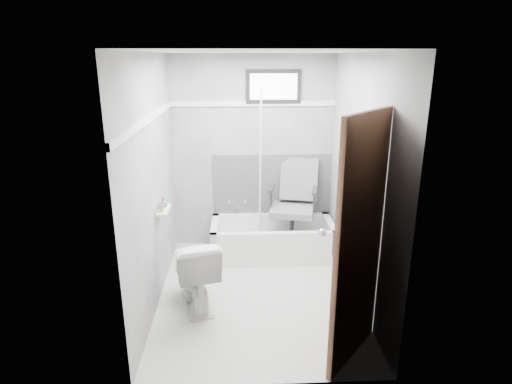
{
  "coord_description": "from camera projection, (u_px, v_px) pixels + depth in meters",
  "views": [
    {
      "loc": [
        -0.19,
        -3.93,
        2.35
      ],
      "look_at": [
        0.0,
        0.35,
        1.0
      ],
      "focal_mm": 30.0,
      "sensor_mm": 36.0,
      "label": 1
    }
  ],
  "objects": [
    {
      "name": "wall_right",
      "position": [
        361.0,
        182.0,
        4.14
      ],
      "size": [
        0.02,
        2.6,
        2.4
      ],
      "primitive_type": "cube",
      "color": "slate",
      "rests_on": "floor"
    },
    {
      "name": "faucet",
      "position": [
        237.0,
        204.0,
        5.49
      ],
      "size": [
        0.26,
        0.1,
        0.16
      ],
      "primitive_type": null,
      "color": "silver",
      "rests_on": "wall_back"
    },
    {
      "name": "door",
      "position": [
        407.0,
        260.0,
        2.98
      ],
      "size": [
        0.78,
        0.78,
        2.0
      ],
      "primitive_type": null,
      "color": "brown",
      "rests_on": "floor"
    },
    {
      "name": "wall_front",
      "position": [
        267.0,
        238.0,
        2.86
      ],
      "size": [
        2.0,
        0.02,
        2.4
      ],
      "primitive_type": "cube",
      "color": "slate",
      "rests_on": "floor"
    },
    {
      "name": "trim_left",
      "position": [
        149.0,
        119.0,
        3.87
      ],
      "size": [
        0.02,
        2.6,
        0.06
      ],
      "primitive_type": "cube",
      "color": "white",
      "rests_on": "wall_left"
    },
    {
      "name": "soap_bottle_b",
      "position": [
        163.0,
        202.0,
        4.29
      ],
      "size": [
        0.11,
        0.11,
        0.1
      ],
      "primitive_type": "imported",
      "rotation": [
        0.0,
        0.0,
        0.88
      ],
      "color": "slate",
      "rests_on": "shelf"
    },
    {
      "name": "floor",
      "position": [
        257.0,
        293.0,
        4.46
      ],
      "size": [
        2.6,
        2.6,
        0.0
      ],
      "primitive_type": "plane",
      "color": "silver",
      "rests_on": "ground"
    },
    {
      "name": "pole",
      "position": [
        260.0,
        170.0,
        5.15
      ],
      "size": [
        0.02,
        0.3,
        1.93
      ],
      "primitive_type": "cylinder",
      "rotation": [
        0.14,
        0.0,
        0.0
      ],
      "color": "white",
      "rests_on": "bathtub"
    },
    {
      "name": "bathtub",
      "position": [
        272.0,
        238.0,
        5.29
      ],
      "size": [
        1.5,
        0.7,
        0.42
      ],
      "primitive_type": null,
      "color": "white",
      "rests_on": "floor"
    },
    {
      "name": "backerboard",
      "position": [
        272.0,
        185.0,
        5.46
      ],
      "size": [
        1.5,
        0.02,
        0.78
      ],
      "primitive_type": "cube",
      "color": "#4C4C4F",
      "rests_on": "wall_back"
    },
    {
      "name": "wall_left",
      "position": [
        152.0,
        184.0,
        4.05
      ],
      "size": [
        0.02,
        2.6,
        2.4
      ],
      "primitive_type": "cube",
      "color": "slate",
      "rests_on": "floor"
    },
    {
      "name": "window",
      "position": [
        273.0,
        86.0,
        5.08
      ],
      "size": [
        0.66,
        0.04,
        0.4
      ],
      "primitive_type": null,
      "color": "black",
      "rests_on": "wall_back"
    },
    {
      "name": "soap_bottle_a",
      "position": [
        161.0,
        206.0,
        4.16
      ],
      "size": [
        0.05,
        0.05,
        0.1
      ],
      "primitive_type": "imported",
      "rotation": [
        0.0,
        0.0,
        0.06
      ],
      "color": "#9F924F",
      "rests_on": "shelf"
    },
    {
      "name": "wall_back",
      "position": [
        253.0,
        154.0,
        5.33
      ],
      "size": [
        2.0,
        0.02,
        2.4
      ],
      "primitive_type": "cube",
      "color": "slate",
      "rests_on": "floor"
    },
    {
      "name": "office_chair",
      "position": [
        292.0,
        204.0,
        5.22
      ],
      "size": [
        0.72,
        0.72,
        1.04
      ],
      "primitive_type": null,
      "rotation": [
        0.0,
        0.0,
        -0.22
      ],
      "color": "slate",
      "rests_on": "bathtub"
    },
    {
      "name": "trim_back",
      "position": [
        253.0,
        104.0,
        5.14
      ],
      "size": [
        2.0,
        0.02,
        0.06
      ],
      "primitive_type": "cube",
      "color": "white",
      "rests_on": "wall_back"
    },
    {
      "name": "toilet",
      "position": [
        195.0,
        272.0,
        4.15
      ],
      "size": [
        0.59,
        0.82,
        0.72
      ],
      "primitive_type": "imported",
      "rotation": [
        0.0,
        0.0,
        3.41
      ],
      "color": "white",
      "rests_on": "floor"
    },
    {
      "name": "shelf",
      "position": [
        164.0,
        210.0,
        4.26
      ],
      "size": [
        0.1,
        0.32,
        0.02
      ],
      "primitive_type": "cube",
      "color": "white",
      "rests_on": "wall_left"
    },
    {
      "name": "ceiling",
      "position": [
        258.0,
        52.0,
        3.73
      ],
      "size": [
        2.6,
        2.6,
        0.0
      ],
      "primitive_type": "plane",
      "rotation": [
        3.14,
        0.0,
        0.0
      ],
      "color": "silver",
      "rests_on": "floor"
    }
  ]
}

